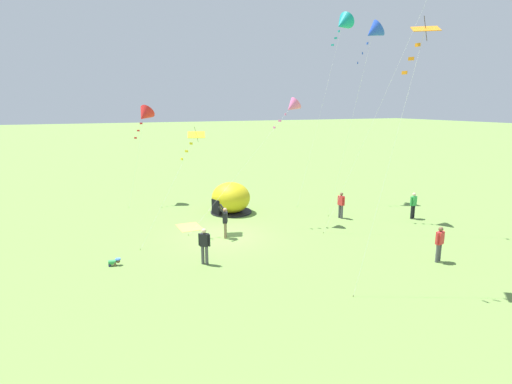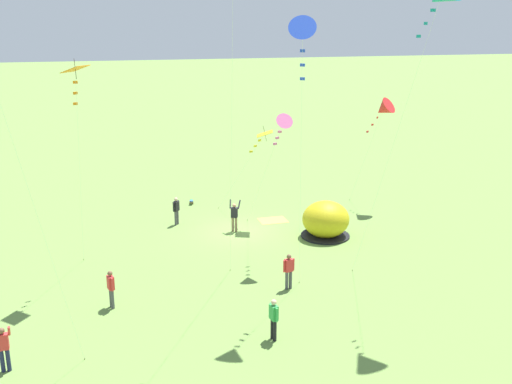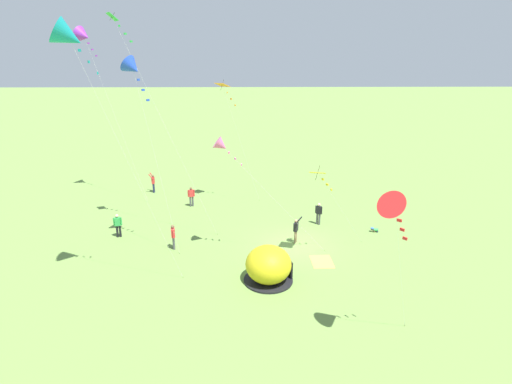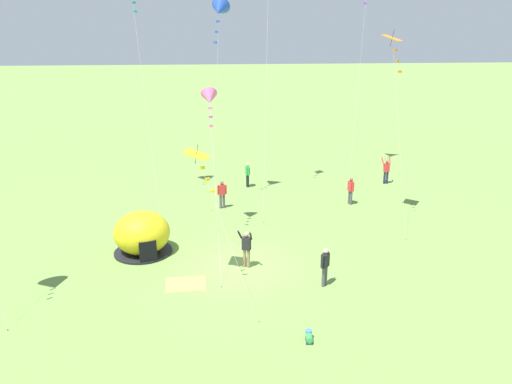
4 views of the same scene
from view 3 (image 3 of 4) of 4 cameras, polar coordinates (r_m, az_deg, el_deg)
ground_plane at (r=27.61m, az=5.60°, el=-7.42°), size 300.00×300.00×0.00m
popup_tent at (r=22.87m, az=1.81°, el=-10.41°), size 2.81×2.81×2.10m
picnic_blanket at (r=25.61m, az=9.40°, el=-9.80°), size 1.72×1.33×0.01m
toddler_crawling at (r=30.48m, az=16.57°, el=-5.18°), size 0.30×0.55×0.32m
person_with_toddler at (r=30.58m, az=8.93°, el=-2.92°), size 0.43×0.48×1.72m
person_strolling at (r=27.00m, az=-11.74°, el=-6.11°), size 0.58×0.32×1.72m
person_far_back at (r=34.30m, az=-9.23°, el=-0.51°), size 0.33×0.57×1.72m
person_flying_kite at (r=27.40m, az=5.73°, el=-5.33°), size 0.72×0.63×1.89m
person_near_tent at (r=29.77m, az=-19.13°, el=-4.39°), size 0.31×0.58×1.72m
person_center_field at (r=38.60m, az=-14.48°, el=1.36°), size 0.68×0.49×1.89m
kite_green at (r=28.47m, az=-18.98°, el=21.21°), size 1.52×6.64×14.77m
kite_teal at (r=20.72m, az=-25.23°, el=19.45°), size 2.09×5.09×13.82m
kite_pink at (r=24.00m, az=-4.94°, el=6.62°), size 0.86×7.15×7.68m
kite_red at (r=16.52m, az=19.33°, el=-2.32°), size 2.26×2.59×7.24m
kite_yellow at (r=24.19m, az=9.09°, el=2.33°), size 2.72×4.30×6.04m
kite_orange at (r=33.06m, az=-4.56°, el=14.46°), size 1.31×3.67×10.46m
kite_blue at (r=25.10m, az=-17.21°, el=16.60°), size 1.57×2.94×12.23m
kite_purple at (r=37.53m, az=-23.40°, el=19.79°), size 2.77×5.40×14.54m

